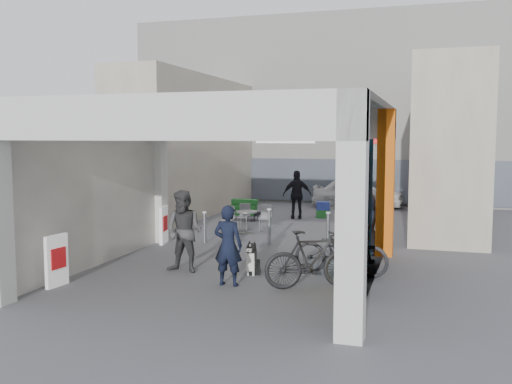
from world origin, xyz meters
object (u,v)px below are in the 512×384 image
(man_with_dog, at_px, (228,245))
(bicycle_rear, at_px, (313,259))
(cafe_set, at_px, (246,222))
(bicycle_front, at_px, (341,251))
(man_elderly, at_px, (368,224))
(man_back_turned, at_px, (184,231))
(border_collie, at_px, (252,261))
(man_crates, at_px, (297,195))
(white_van, at_px, (358,193))
(produce_stand, at_px, (244,212))

(man_with_dog, bearing_deg, bicycle_rear, -169.35)
(cafe_set, relative_size, bicycle_front, 0.68)
(bicycle_front, bearing_deg, man_elderly, -4.87)
(cafe_set, relative_size, man_with_dog, 0.84)
(man_back_turned, bearing_deg, man_with_dog, -26.14)
(border_collie, bearing_deg, cafe_set, 91.90)
(cafe_set, relative_size, man_crates, 0.78)
(man_elderly, xyz_separation_m, white_van, (-1.35, 8.92, -0.14))
(cafe_set, bearing_deg, man_crates, 73.96)
(man_with_dog, relative_size, man_elderly, 1.05)
(man_with_dog, height_order, man_back_turned, man_back_turned)
(produce_stand, relative_size, bicycle_rear, 0.58)
(cafe_set, distance_m, bicycle_rear, 6.55)
(man_with_dog, relative_size, bicycle_rear, 0.84)
(produce_stand, xyz_separation_m, bicycle_rear, (4.01, -7.94, 0.28))
(man_with_dog, bearing_deg, produce_stand, -72.60)
(cafe_set, height_order, man_with_dog, man_with_dog)
(produce_stand, relative_size, border_collie, 1.50)
(man_crates, xyz_separation_m, white_van, (1.63, 3.66, -0.23))
(cafe_set, bearing_deg, border_collie, -70.30)
(man_crates, distance_m, bicycle_front, 8.04)
(border_collie, xyz_separation_m, man_elderly, (2.07, 2.79, 0.46))
(man_with_dog, bearing_deg, man_back_turned, -29.90)
(border_collie, xyz_separation_m, white_van, (0.72, 11.71, 0.32))
(bicycle_rear, bearing_deg, white_van, -22.21)
(produce_stand, bearing_deg, bicycle_rear, -44.91)
(border_collie, bearing_deg, white_van, 68.70)
(man_with_dog, distance_m, man_crates, 9.05)
(produce_stand, relative_size, man_with_dog, 0.68)
(bicycle_rear, bearing_deg, man_back_turned, 55.04)
(bicycle_front, bearing_deg, man_crates, 21.97)
(man_back_turned, xyz_separation_m, man_elderly, (3.50, 3.02, -0.12))
(produce_stand, height_order, white_van, white_van)
(produce_stand, distance_m, white_van, 5.58)
(man_with_dog, distance_m, bicycle_rear, 1.64)
(cafe_set, xyz_separation_m, white_van, (2.51, 6.71, 0.33))
(cafe_set, height_order, man_elderly, man_elderly)
(cafe_set, distance_m, white_van, 7.17)
(man_crates, bearing_deg, white_van, -131.12)
(man_with_dog, height_order, man_elderly, man_with_dog)
(cafe_set, distance_m, border_collie, 5.31)
(border_collie, bearing_deg, bicycle_front, -2.87)
(man_back_turned, relative_size, bicycle_front, 0.89)
(produce_stand, height_order, man_elderly, man_elderly)
(cafe_set, xyz_separation_m, man_with_dog, (1.61, -5.98, 0.50))
(bicycle_front, bearing_deg, man_with_dog, 129.18)
(man_crates, height_order, bicycle_front, man_crates)
(man_with_dog, xyz_separation_m, bicycle_front, (1.95, 1.45, -0.27))
(man_back_turned, relative_size, man_crates, 1.03)
(man_crates, relative_size, bicycle_front, 0.86)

